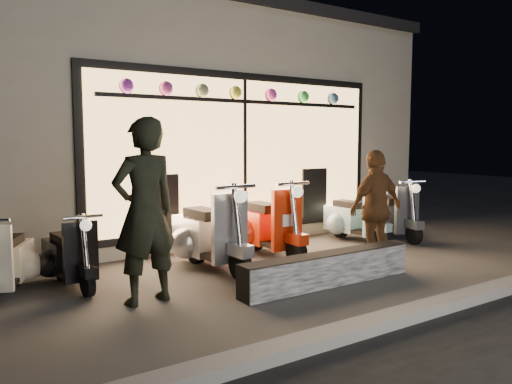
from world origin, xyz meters
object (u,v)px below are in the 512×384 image
(scooter_red, at_px, (264,225))
(woman, at_px, (376,208))
(graffiti_barrier, at_px, (328,269))
(man, at_px, (145,211))
(scooter_silver, at_px, (206,234))

(scooter_red, distance_m, woman, 1.76)
(graffiti_barrier, bearing_deg, man, 164.43)
(woman, bearing_deg, scooter_silver, -34.11)
(scooter_silver, distance_m, woman, 2.40)
(man, height_order, woman, man)
(scooter_silver, bearing_deg, graffiti_barrier, -66.51)
(scooter_silver, xyz_separation_m, man, (-1.28, -1.04, 0.54))
(scooter_silver, height_order, scooter_red, scooter_silver)
(scooter_silver, xyz_separation_m, scooter_red, (1.13, 0.22, -0.01))
(graffiti_barrier, relative_size, scooter_red, 1.58)
(graffiti_barrier, distance_m, scooter_red, 1.89)
(man, bearing_deg, scooter_silver, -148.72)
(scooter_silver, relative_size, man, 0.80)
(scooter_silver, bearing_deg, man, -144.07)
(graffiti_barrier, xyz_separation_m, scooter_silver, (-0.82, 1.62, 0.26))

